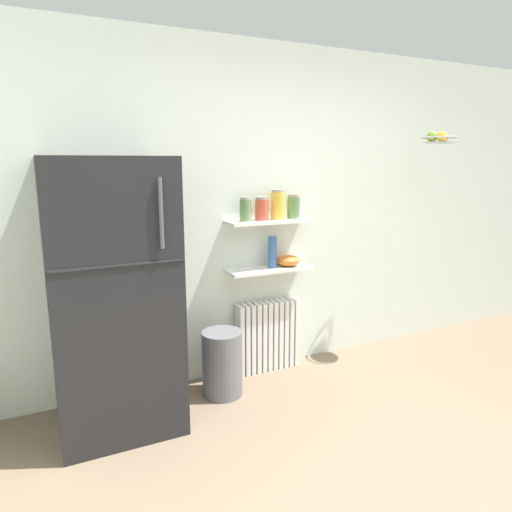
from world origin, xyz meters
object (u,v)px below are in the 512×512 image
at_px(vase, 272,252).
at_px(storage_jar_2, 278,205).
at_px(radiator, 268,336).
at_px(storage_jar_1, 262,209).
at_px(storage_jar_0, 245,209).
at_px(shelf_bowl, 288,260).
at_px(hanging_fruit_basket, 439,138).
at_px(trash_bin, 222,363).
at_px(storage_jar_3, 294,206).
at_px(refrigerator, 112,296).

bearing_deg(vase, storage_jar_2, -0.00).
height_order(radiator, storage_jar_1, storage_jar_1).
height_order(storage_jar_0, vase, storage_jar_0).
relative_size(storage_jar_0, vase, 0.73).
xyz_separation_m(storage_jar_1, shelf_bowl, (0.24, -0.00, -0.43)).
relative_size(radiator, storage_jar_2, 2.53).
distance_m(radiator, hanging_fruit_basket, 2.14).
height_order(vase, hanging_fruit_basket, hanging_fruit_basket).
relative_size(storage_jar_1, trash_bin, 0.37).
bearing_deg(vase, trash_bin, -158.68).
bearing_deg(trash_bin, storage_jar_3, 16.00).
height_order(refrigerator, storage_jar_0, refrigerator).
bearing_deg(refrigerator, shelf_bowl, 9.84).
bearing_deg(storage_jar_3, storage_jar_0, 180.00).
bearing_deg(refrigerator, trash_bin, 3.28).
height_order(refrigerator, storage_jar_1, refrigerator).
relative_size(storage_jar_0, storage_jar_3, 0.96).
relative_size(storage_jar_1, vase, 0.71).
bearing_deg(vase, storage_jar_1, 180.00).
distance_m(storage_jar_1, hanging_fruit_basket, 1.58).
distance_m(storage_jar_0, storage_jar_3, 0.42).
relative_size(shelf_bowl, hanging_fruit_basket, 0.68).
distance_m(refrigerator, shelf_bowl, 1.44).
bearing_deg(hanging_fruit_basket, radiator, 165.72).
bearing_deg(trash_bin, radiator, 25.13).
bearing_deg(shelf_bowl, radiator, 169.74).
relative_size(storage_jar_2, shelf_bowl, 1.18).
bearing_deg(storage_jar_0, trash_bin, -144.65).
xyz_separation_m(storage_jar_1, storage_jar_2, (0.14, -0.00, 0.03)).
bearing_deg(storage_jar_3, storage_jar_2, 180.00).
relative_size(refrigerator, radiator, 2.97).
bearing_deg(storage_jar_1, hanging_fruit_basket, -12.49).
bearing_deg(refrigerator, storage_jar_2, 10.54).
bearing_deg(hanging_fruit_basket, storage_jar_0, 168.58).
bearing_deg(vase, hanging_fruit_basket, -13.32).
bearing_deg(storage_jar_0, storage_jar_2, -0.00).
height_order(storage_jar_0, shelf_bowl, storage_jar_0).
distance_m(storage_jar_2, hanging_fruit_basket, 1.44).
distance_m(storage_jar_3, vase, 0.40).
relative_size(storage_jar_1, shelf_bowl, 0.92).
xyz_separation_m(storage_jar_0, vase, (0.23, 0.00, -0.35)).
distance_m(refrigerator, trash_bin, 0.98).
height_order(storage_jar_0, hanging_fruit_basket, hanging_fruit_basket).
relative_size(refrigerator, shelf_bowl, 8.87).
bearing_deg(storage_jar_3, storage_jar_1, 180.00).
distance_m(radiator, trash_bin, 0.55).
relative_size(trash_bin, hanging_fruit_basket, 1.71).
bearing_deg(hanging_fruit_basket, shelf_bowl, 165.18).
bearing_deg(radiator, storage_jar_3, -8.13).
relative_size(storage_jar_2, vase, 0.92).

